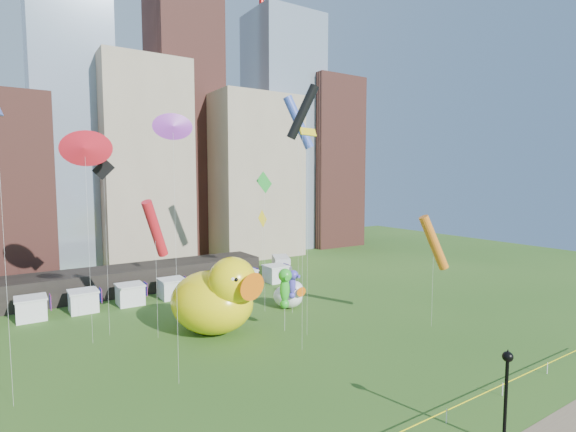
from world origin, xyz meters
TOP-DOWN VIEW (x-y plane):
  - skyline at (2.25, 61.06)m, footprint 101.00×23.00m
  - crane_right at (30.89, 64.00)m, footprint 23.00×1.00m
  - pavilion at (-4.00, 42.00)m, footprint 38.00×6.00m
  - vendor_tents at (1.02, 36.00)m, footprint 33.24×2.80m
  - big_duck at (0.58, 21.66)m, footprint 9.74×10.86m
  - small_duck at (10.84, 24.60)m, footprint 3.65×4.48m
  - seahorse_green at (6.37, 18.57)m, footprint 1.67×1.89m
  - seahorse_purple at (10.13, 22.87)m, footprint 1.34×1.52m
  - lamppost at (6.68, -3.20)m, footprint 0.58×0.58m
  - box_truck at (19.21, 39.50)m, footprint 4.67×6.68m
  - kite_2 at (5.14, 13.98)m, footprint 2.61×2.22m
  - kite_4 at (11.50, 31.80)m, footprint 1.95×1.26m
  - kite_5 at (13.35, 26.48)m, footprint 3.79×2.43m
  - kite_7 at (-5.86, 13.79)m, footprint 1.84×0.53m
  - kite_8 at (-4.46, 23.51)m, footprint 3.07×2.74m
  - kite_10 at (-8.06, 26.76)m, footprint 1.93×0.53m
  - kite_11 at (7.82, 24.96)m, footprint 2.29×0.64m
  - kite_12 at (7.45, 16.46)m, footprint 2.31×1.03m
  - kite_14 at (19.20, 11.60)m, footprint 3.37×2.10m
  - kite_16 at (-9.74, 25.48)m, footprint 2.87×1.90m

SIDE VIEW (x-z plane):
  - vendor_tents at x=1.02m, z-range -0.09..2.31m
  - box_truck at x=19.21m, z-range 0.04..2.72m
  - small_duck at x=10.84m, z-range -0.13..3.12m
  - pavilion at x=-4.00m, z-range 0.00..3.20m
  - lamppost at x=6.68m, z-range 0.62..6.19m
  - seahorse_purple at x=10.13m, z-range 1.07..5.84m
  - big_duck at x=0.58m, z-range -0.31..7.28m
  - seahorse_green at x=6.37m, z-range 1.47..7.63m
  - kite_14 at x=19.20m, z-range 2.85..14.10m
  - kite_4 at x=11.50m, z-range 4.08..14.83m
  - kite_8 at x=-4.46m, z-range 3.73..16.64m
  - kite_11 at x=7.82m, z-range 6.25..21.73m
  - kite_10 at x=-8.06m, z-range 6.80..23.38m
  - kite_16 at x=-9.74m, z-range 7.89..26.78m
  - kite_7 at x=-5.86m, z-range 8.65..27.87m
  - kite_12 at x=7.45m, z-range 9.06..28.35m
  - kite_2 at x=5.14m, z-range 8.94..31.41m
  - kite_5 at x=13.35m, z-range 9.03..33.35m
  - skyline at x=2.25m, z-range -12.56..55.44m
  - crane_right at x=30.89m, z-range 8.90..84.90m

